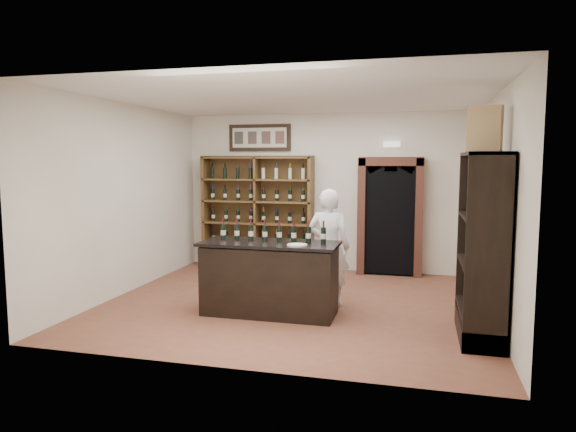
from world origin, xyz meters
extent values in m
plane|color=brown|center=(0.00, 0.00, 0.00)|extent=(5.50, 5.50, 0.00)
plane|color=white|center=(0.00, 0.00, 3.00)|extent=(5.50, 5.50, 0.00)
cube|color=white|center=(0.00, 2.50, 1.50)|extent=(5.50, 0.04, 3.00)
cube|color=white|center=(-2.75, 0.00, 1.50)|extent=(0.04, 5.00, 3.00)
cube|color=white|center=(2.75, 0.00, 1.50)|extent=(0.04, 5.00, 3.00)
cube|color=brown|center=(-1.30, 2.47, 1.10)|extent=(2.20, 0.02, 2.20)
cube|color=brown|center=(-2.37, 2.29, 1.10)|extent=(0.06, 0.38, 2.20)
cube|color=brown|center=(-0.23, 2.29, 1.10)|extent=(0.06, 0.38, 2.20)
cube|color=brown|center=(-1.30, 2.29, 1.10)|extent=(0.04, 0.38, 2.20)
cube|color=brown|center=(-1.30, 2.29, 0.04)|extent=(2.18, 0.38, 0.04)
cube|color=brown|center=(-1.30, 2.29, 0.46)|extent=(2.18, 0.38, 0.04)
cube|color=brown|center=(-1.30, 2.29, 0.89)|extent=(2.18, 0.38, 0.03)
cube|color=brown|center=(-1.30, 2.29, 1.31)|extent=(2.18, 0.38, 0.04)
cube|color=brown|center=(-1.30, 2.29, 1.74)|extent=(2.18, 0.38, 0.04)
cube|color=brown|center=(-1.30, 2.29, 2.16)|extent=(2.18, 0.38, 0.04)
cube|color=black|center=(-1.30, 2.47, 2.55)|extent=(1.25, 0.04, 0.52)
cube|color=black|center=(1.25, 2.34, 1.06)|extent=(0.97, 0.29, 2.05)
cube|color=brown|center=(0.74, 2.32, 1.07)|extent=(0.14, 0.35, 2.15)
cube|color=brown|center=(1.76, 2.32, 1.07)|extent=(0.14, 0.35, 2.15)
cube|color=brown|center=(1.25, 2.32, 2.09)|extent=(1.15, 0.35, 0.16)
cube|color=white|center=(1.25, 2.42, 2.40)|extent=(0.30, 0.10, 0.10)
cube|color=black|center=(-0.20, -0.60, 0.47)|extent=(1.80, 0.70, 0.94)
cube|color=black|center=(-0.20, -0.60, 0.98)|extent=(1.88, 0.78, 0.04)
cylinder|color=black|center=(-0.92, -0.47, 1.10)|extent=(0.07, 0.07, 0.21)
cylinder|color=beige|center=(-0.92, -0.47, 1.09)|extent=(0.07, 0.07, 0.07)
cylinder|color=#54131C|center=(-0.92, -0.47, 1.25)|extent=(0.03, 0.03, 0.09)
cylinder|color=black|center=(-0.71, -0.47, 1.10)|extent=(0.07, 0.07, 0.21)
cylinder|color=beige|center=(-0.71, -0.47, 1.09)|extent=(0.07, 0.07, 0.07)
cylinder|color=#54131C|center=(-0.71, -0.47, 1.25)|extent=(0.03, 0.03, 0.09)
cylinder|color=black|center=(-0.51, -0.47, 1.10)|extent=(0.07, 0.07, 0.21)
cylinder|color=beige|center=(-0.51, -0.47, 1.09)|extent=(0.07, 0.07, 0.07)
cylinder|color=#54131C|center=(-0.51, -0.47, 1.25)|extent=(0.03, 0.03, 0.09)
cylinder|color=black|center=(-0.30, -0.47, 1.10)|extent=(0.07, 0.07, 0.21)
cylinder|color=beige|center=(-0.30, -0.47, 1.09)|extent=(0.07, 0.07, 0.07)
cylinder|color=#54131C|center=(-0.30, -0.47, 1.25)|extent=(0.03, 0.03, 0.09)
cylinder|color=black|center=(-0.10, -0.47, 1.10)|extent=(0.07, 0.07, 0.21)
cylinder|color=beige|center=(-0.10, -0.47, 1.09)|extent=(0.07, 0.07, 0.07)
cylinder|color=#54131C|center=(-0.10, -0.47, 1.25)|extent=(0.03, 0.03, 0.09)
cylinder|color=black|center=(0.11, -0.47, 1.10)|extent=(0.07, 0.07, 0.21)
cylinder|color=beige|center=(0.11, -0.47, 1.09)|extent=(0.07, 0.07, 0.07)
cylinder|color=#54131C|center=(0.11, -0.47, 1.25)|extent=(0.03, 0.03, 0.09)
cylinder|color=black|center=(0.31, -0.47, 1.10)|extent=(0.07, 0.07, 0.21)
cylinder|color=beige|center=(0.31, -0.47, 1.09)|extent=(0.07, 0.07, 0.07)
cylinder|color=#54131C|center=(0.31, -0.47, 1.25)|extent=(0.03, 0.03, 0.09)
cylinder|color=black|center=(0.52, -0.47, 1.10)|extent=(0.07, 0.07, 0.21)
cylinder|color=beige|center=(0.52, -0.47, 1.09)|extent=(0.07, 0.07, 0.07)
cylinder|color=#54131C|center=(0.52, -0.47, 1.25)|extent=(0.03, 0.03, 0.09)
cube|color=black|center=(2.72, -0.90, 1.10)|extent=(0.02, 1.20, 2.20)
cube|color=black|center=(2.49, -1.48, 1.10)|extent=(0.48, 0.04, 2.20)
cube|color=black|center=(2.49, -0.32, 1.10)|extent=(0.48, 0.04, 2.20)
cube|color=black|center=(2.49, -0.90, 2.18)|extent=(0.48, 1.20, 0.04)
cube|color=black|center=(2.49, -0.90, 0.12)|extent=(0.48, 1.20, 0.24)
cube|color=black|center=(2.49, -0.90, 0.35)|extent=(0.48, 1.16, 0.03)
cube|color=black|center=(2.49, -0.90, 0.90)|extent=(0.48, 1.16, 0.03)
cube|color=black|center=(2.49, -0.90, 1.45)|extent=(0.48, 1.16, 0.03)
imported|color=white|center=(0.50, 0.08, 0.85)|extent=(0.64, 0.43, 1.70)
cylinder|color=beige|center=(0.24, -0.81, 1.01)|extent=(0.26, 0.26, 0.02)
cube|color=tan|center=(2.47, -0.84, 2.47)|extent=(0.41, 0.27, 0.53)
camera|label=1|loc=(1.75, -7.21, 2.10)|focal=32.00mm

